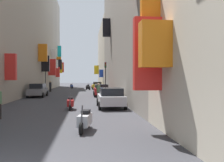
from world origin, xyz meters
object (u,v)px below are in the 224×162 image
parked_car_yellow (97,85)px  scooter_black (88,87)px  parked_car_red (101,90)px  scooter_silver (85,120)px  pedestrian_near_left (99,92)px  scooter_red (71,103)px  traffic_light_near_corner (105,72)px  scooter_white (88,87)px  scooter_blue (72,86)px  parked_car_grey (38,90)px  pedestrian_near_right (50,86)px  parked_car_silver (111,97)px  traffic_light_far_corner (45,72)px  scooter_orange (93,86)px

parked_car_yellow → scooter_black: (-1.73, -1.72, -0.30)m
parked_car_red → scooter_silver: parked_car_red is taller
scooter_silver → pedestrian_near_left: 13.88m
scooter_red → traffic_light_near_corner: 17.17m
scooter_red → scooter_silver: same height
scooter_white → scooter_blue: bearing=133.1°
scooter_red → pedestrian_near_left: pedestrian_near_left is taller
parked_car_grey → pedestrian_near_right: size_ratio=2.56×
parked_car_yellow → scooter_silver: 36.19m
parked_car_silver → parked_car_grey: (-7.45, 11.18, 0.03)m
parked_car_grey → traffic_light_far_corner: 10.68m
pedestrian_near_left → traffic_light_near_corner: 10.14m
parked_car_yellow → scooter_orange: size_ratio=2.24×
parked_car_grey → scooter_silver: 19.70m
parked_car_yellow → pedestrian_near_left: 22.32m
scooter_blue → scooter_silver: 42.04m
parked_car_red → parked_car_yellow: (0.27, 17.19, -0.01)m
parked_car_grey → scooter_white: 20.26m
scooter_silver → scooter_orange: size_ratio=1.04×
scooter_black → scooter_orange: size_ratio=0.99×
scooter_black → scooter_silver: 34.41m
parked_car_silver → scooter_blue: 34.58m
parked_car_grey → scooter_black: bearing=69.0°
parked_car_red → scooter_black: 15.54m
parked_car_red → scooter_red: (-2.89, -11.87, -0.31)m
scooter_blue → pedestrian_near_left: (4.31, -28.11, 0.39)m
scooter_orange → traffic_light_far_corner: 13.51m
parked_car_silver → parked_car_yellow: (0.24, 28.42, -0.02)m
parked_car_silver → scooter_black: size_ratio=2.17×
scooter_red → parked_car_yellow: bearing=83.8°
scooter_orange → traffic_light_far_corner: size_ratio=0.40×
scooter_black → scooter_orange: 5.59m
parked_car_silver → scooter_black: bearing=93.2°
parked_car_silver → parked_car_red: (-0.02, 11.23, -0.01)m
parked_car_grey → parked_car_red: size_ratio=1.02×
scooter_black → scooter_red: same height
scooter_white → pedestrian_near_right: 10.76m
parked_car_grey → parked_car_yellow: (7.70, 17.24, -0.05)m
scooter_blue → pedestrian_near_left: size_ratio=1.12×
pedestrian_near_right → parked_car_silver: bearing=-70.9°
scooter_black → traffic_light_near_corner: traffic_light_near_corner is taller
parked_car_silver → parked_car_red: size_ratio=0.94×
scooter_black → pedestrian_near_right: size_ratio=1.08×
parked_car_yellow → traffic_light_near_corner: 12.71m
parked_car_silver → scooter_orange: 32.17m
pedestrian_near_left → traffic_light_far_corner: (-7.67, 15.45, 2.34)m
parked_car_silver → traffic_light_far_corner: size_ratio=0.85×
parked_car_red → pedestrian_near_right: 12.84m
scooter_blue → scooter_red: bearing=-86.7°
parked_car_grey → scooter_black: (5.96, 15.52, -0.34)m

